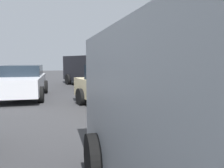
% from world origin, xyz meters
% --- Properties ---
extents(ground_plane, '(60.00, 60.00, 0.00)m').
position_xyz_m(ground_plane, '(0.00, 0.00, 0.00)').
color(ground_plane, '#38383A').
extents(art_car_decorated, '(4.79, 2.66, 1.81)m').
position_xyz_m(art_car_decorated, '(0.06, 0.01, 0.76)').
color(art_car_decorated, beige).
rests_on(art_car_decorated, ground).
extents(parked_van_far_left, '(5.70, 3.25, 1.96)m').
position_xyz_m(parked_van_far_left, '(7.33, -0.58, 1.12)').
color(parked_van_far_left, black).
rests_on(parked_van_far_left, ground).
extents(parked_sedan_behind_right, '(4.39, 2.25, 1.46)m').
position_xyz_m(parked_sedan_behind_right, '(3.62, 3.38, 0.73)').
color(parked_sedan_behind_right, silver).
rests_on(parked_sedan_behind_right, ground).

